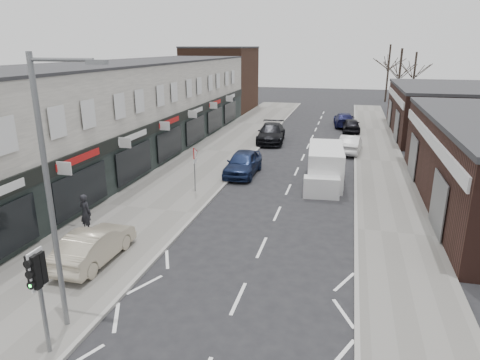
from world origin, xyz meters
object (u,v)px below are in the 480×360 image
Objects in this scene: white_van at (325,167)px; parked_car_right_b at (351,125)px; street_lamp at (53,184)px; parked_car_left_b at (271,133)px; parked_car_left_a at (243,163)px; sedan_on_pavement at (94,245)px; pedestrian at (86,212)px; warning_sign at (195,157)px; traffic_light at (38,278)px; parked_car_right_c at (344,120)px; parked_car_right_a at (350,144)px.

white_van is 17.61m from parked_car_right_b.
street_lamp reaches higher than parked_car_left_b.
street_lamp reaches higher than parked_car_left_a.
parked_car_left_b is 9.45m from parked_car_right_b.
sedan_on_pavement is at bearing -101.07° from parked_car_left_a.
parked_car_left_a is at bearing 169.25° from white_van.
pedestrian is 11.85m from parked_car_left_a.
warning_sign is at bearing -111.65° from parked_car_left_a.
parked_car_left_a is 18.28m from parked_car_right_b.
street_lamp is at bearing -93.50° from parked_car_left_a.
parked_car_right_b is (7.90, 35.32, -1.70)m from traffic_light.
traffic_light reaches higher than parked_car_right_b.
parked_car_right_c is at bearing 83.65° from white_van.
parked_car_right_a is at bearing 73.38° from traffic_light.
parked_car_left_b reaches higher than parked_car_left_a.
white_van is at bearing -121.92° from sedan_on_pavement.
white_van is at bearing -69.23° from parked_car_left_b.
parked_car_left_a is at bearing -96.01° from pedestrian.
parked_car_left_a reaches higher than sedan_on_pavement.
traffic_light is 0.62× the size of parked_car_right_c.
traffic_light is 5.51m from sedan_on_pavement.
street_lamp is 2.96× the size of warning_sign.
parked_car_left_a is 10.62m from parked_car_right_a.
warning_sign is 25.84m from parked_car_right_c.
traffic_light is at bearing 73.51° from parked_car_right_b.
pedestrian is (-2.03, 2.53, 0.20)m from sedan_on_pavement.
parked_car_left_b is (2.68, 23.86, 0.02)m from sedan_on_pavement.
white_van reaches higher than parked_car_left_a.
parked_car_right_b is 0.83× the size of parked_car_right_c.
pedestrian is (-3.71, 7.52, -1.42)m from traffic_light.
sedan_on_pavement is (-8.08, -12.78, -0.28)m from white_van.
sedan_on_pavement is 34.72m from parked_car_right_c.
parked_car_right_a is (8.03, 25.25, -3.90)m from street_lamp.
parked_car_right_c is at bearing -104.36° from sedan_on_pavement.
traffic_light is at bearing -92.86° from parked_car_left_a.
parked_car_left_b is at bearing -96.03° from sedan_on_pavement.
pedestrian is 0.37× the size of parked_car_left_a.
street_lamp is 1.59× the size of parked_car_right_c.
warning_sign is 7.23m from pedestrian.
parked_car_right_c is at bearing 73.31° from parked_car_left_a.
white_van is 12.33m from parked_car_left_b.
parked_car_left_a is at bearing 55.17° from parked_car_right_a.
sedan_on_pavement is 13.66m from parked_car_left_a.
parked_car_left_b reaches higher than parked_car_right_b.
warning_sign reaches higher than parked_car_left_a.
sedan_on_pavement is at bearing -101.62° from parked_car_left_b.
pedestrian is at bearing 64.18° from parked_car_right_a.
parked_car_right_a is at bearing -113.67° from sedan_on_pavement.
warning_sign is 1.54× the size of pedestrian.
pedestrian is (-2.95, -6.49, -1.20)m from warning_sign.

